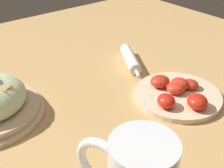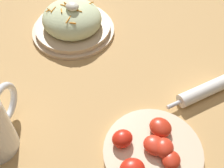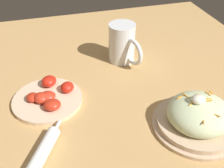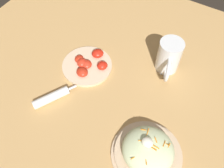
% 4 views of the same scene
% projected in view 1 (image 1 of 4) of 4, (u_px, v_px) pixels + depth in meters
% --- Properties ---
extents(ground_plane, '(1.43, 1.43, 0.00)m').
position_uv_depth(ground_plane, '(121.00, 102.00, 0.69)').
color(ground_plane, tan).
extents(napkin_roll, '(0.11, 0.17, 0.03)m').
position_uv_depth(napkin_roll, '(130.00, 59.00, 0.85)').
color(napkin_roll, white).
rests_on(napkin_roll, ground_plane).
extents(tomato_plate, '(0.21, 0.21, 0.04)m').
position_uv_depth(tomato_plate, '(178.00, 94.00, 0.70)').
color(tomato_plate, beige).
rests_on(tomato_plate, ground_plane).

